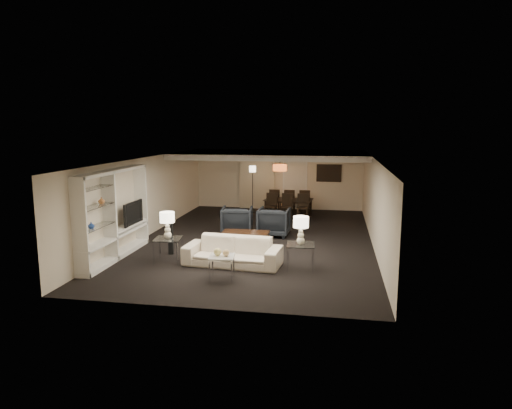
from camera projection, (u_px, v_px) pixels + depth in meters
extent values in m
plane|color=black|center=(256.00, 240.00, 14.08)|extent=(11.00, 11.00, 0.00)
cube|color=silver|center=(256.00, 159.00, 13.66)|extent=(7.00, 11.00, 0.02)
cube|color=beige|center=(278.00, 179.00, 19.21)|extent=(7.00, 0.02, 2.50)
cube|color=beige|center=(206.00, 246.00, 8.53)|extent=(7.00, 0.02, 2.50)
cube|color=beige|center=(147.00, 197.00, 14.46)|extent=(0.02, 11.00, 2.50)
cube|color=beige|center=(374.00, 203.00, 13.27)|extent=(0.02, 11.00, 2.50)
cube|color=silver|center=(272.00, 155.00, 17.07)|extent=(7.00, 4.00, 0.20)
cube|color=beige|center=(257.00, 180.00, 19.29)|extent=(1.50, 0.12, 2.40)
cube|color=silver|center=(295.00, 184.00, 19.09)|extent=(0.90, 0.05, 2.10)
cube|color=#142D38|center=(329.00, 173.00, 18.76)|extent=(0.95, 0.04, 0.65)
cylinder|color=#D8591E|center=(280.00, 168.00, 17.10)|extent=(0.52, 0.52, 0.24)
imported|color=beige|center=(233.00, 251.00, 11.43)|extent=(2.49, 1.15, 0.71)
imported|color=black|center=(237.00, 221.00, 14.72)|extent=(1.06, 1.09, 0.90)
imported|color=black|center=(274.00, 222.00, 14.52)|extent=(1.00, 1.02, 0.90)
sphere|color=#F2E080|center=(217.00, 252.00, 10.33)|extent=(0.18, 0.18, 0.18)
sphere|color=#DDB475|center=(226.00, 253.00, 10.30)|extent=(0.15, 0.15, 0.15)
imported|color=black|center=(130.00, 213.00, 12.73)|extent=(1.10, 0.14, 0.63)
imported|color=#284CAD|center=(91.00, 225.00, 10.79)|extent=(0.15, 0.15, 0.16)
imported|color=#C47941|center=(101.00, 201.00, 11.23)|extent=(0.16, 0.16, 0.17)
cube|color=black|center=(171.00, 233.00, 12.39)|extent=(0.15, 0.15, 1.19)
imported|color=black|center=(288.00, 208.00, 17.80)|extent=(1.90, 1.17, 0.64)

